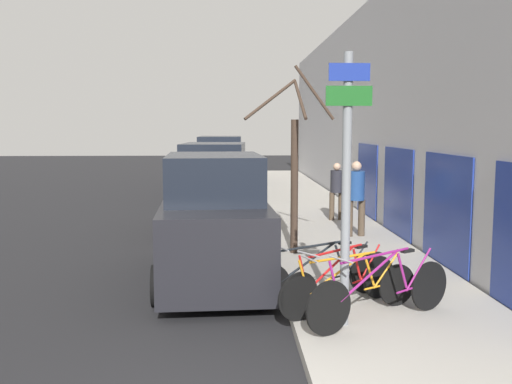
% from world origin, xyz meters
% --- Properties ---
extents(ground_plane, '(80.00, 80.00, 0.00)m').
position_xyz_m(ground_plane, '(0.00, 11.20, 0.00)').
color(ground_plane, black).
extents(sidewalk_curb, '(3.20, 32.00, 0.15)m').
position_xyz_m(sidewalk_curb, '(2.60, 14.00, 0.07)').
color(sidewalk_curb, '#ADA89E').
rests_on(sidewalk_curb, ground).
extents(building_facade, '(0.23, 32.00, 6.50)m').
position_xyz_m(building_facade, '(4.35, 13.91, 3.22)').
color(building_facade, '#BCBCC1').
rests_on(building_facade, ground).
extents(signpost, '(0.60, 0.14, 3.58)m').
position_xyz_m(signpost, '(1.67, 3.13, 2.07)').
color(signpost, gray).
rests_on(signpost, sidewalk_curb).
extents(bicycle_0, '(2.25, 1.32, 0.98)m').
position_xyz_m(bicycle_0, '(2.20, 3.20, 0.57)').
color(bicycle_0, black).
rests_on(bicycle_0, sidewalk_curb).
extents(bicycle_1, '(2.12, 0.88, 0.86)m').
position_xyz_m(bicycle_1, '(1.84, 3.60, 0.52)').
color(bicycle_1, black).
rests_on(bicycle_1, sidewalk_curb).
extents(bicycle_2, '(1.91, 1.31, 0.91)m').
position_xyz_m(bicycle_2, '(1.76, 3.82, 0.54)').
color(bicycle_2, black).
rests_on(bicycle_2, sidewalk_curb).
extents(bicycle_3, '(2.19, 0.98, 0.90)m').
position_xyz_m(bicycle_3, '(1.52, 4.21, 0.54)').
color(bicycle_3, black).
rests_on(bicycle_3, sidewalk_curb).
extents(parked_car_0, '(2.19, 4.69, 2.30)m').
position_xyz_m(parked_car_0, '(-0.14, 5.94, 1.05)').
color(parked_car_0, black).
rests_on(parked_car_0, ground).
extents(parked_car_1, '(2.22, 4.67, 2.34)m').
position_xyz_m(parked_car_1, '(-0.29, 11.35, 1.05)').
color(parked_car_1, gray).
rests_on(parked_car_1, ground).
extents(parked_car_2, '(2.04, 4.71, 2.43)m').
position_xyz_m(parked_car_2, '(-0.22, 17.45, 1.10)').
color(parked_car_2, '#B2B7BC').
rests_on(parked_car_2, ground).
extents(parked_car_3, '(2.03, 4.64, 2.21)m').
position_xyz_m(parked_car_3, '(-0.23, 22.93, 1.00)').
color(parked_car_3, navy).
rests_on(parked_car_3, ground).
extents(pedestrian_near, '(0.47, 0.40, 1.81)m').
position_xyz_m(pedestrian_near, '(3.17, 9.28, 1.20)').
color(pedestrian_near, '#4C3D2D').
rests_on(pedestrian_near, sidewalk_curb).
extents(pedestrian_far, '(0.42, 0.36, 1.62)m').
position_xyz_m(pedestrian_far, '(3.15, 11.70, 1.09)').
color(pedestrian_far, '#4C3D2D').
rests_on(pedestrian_far, sidewalk_curb).
extents(street_tree, '(1.87, 1.33, 3.88)m').
position_xyz_m(street_tree, '(1.48, 7.47, 1.89)').
color(street_tree, '#3D2D23').
rests_on(street_tree, sidewalk_curb).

